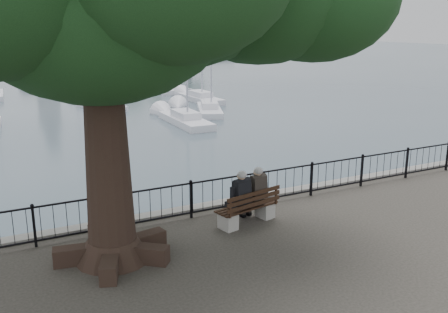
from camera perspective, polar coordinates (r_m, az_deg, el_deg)
harbor at (r=14.69m, az=-0.90°, el=-7.49°), size 260.00×260.00×1.20m
railing at (r=13.89m, az=0.00°, el=-4.15°), size 22.06×0.06×1.00m
bench at (r=13.18m, az=2.78°, el=-6.30°), size 1.87×0.89×0.95m
person_left at (r=12.97m, az=1.61°, el=-4.95°), size 0.52×0.80×1.50m
person_right at (r=13.32m, az=3.46°, el=-4.43°), size 0.52×0.80×1.50m
lion_monument at (r=59.79m, az=-19.77°, el=10.22°), size 5.73×5.73×8.52m
sailboat_c at (r=31.53m, az=-4.41°, el=4.33°), size 1.76×5.86×12.11m
sailboat_d at (r=40.95m, az=-2.70°, el=6.71°), size 1.78×5.75×9.43m
sailboat_f at (r=45.41m, az=-16.53°, el=6.93°), size 2.17×4.79×8.75m
sailboat_g at (r=47.30m, az=-6.15°, el=7.76°), size 3.48×5.50×9.90m
sailboat_i at (r=35.47m, az=-1.67°, el=5.57°), size 3.41×5.62×12.22m
sailboat_j at (r=38.38m, az=-13.85°, el=5.77°), size 2.94×4.98×9.31m
far_shore at (r=94.11m, az=-7.82°, el=13.47°), size 30.00×8.60×9.18m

